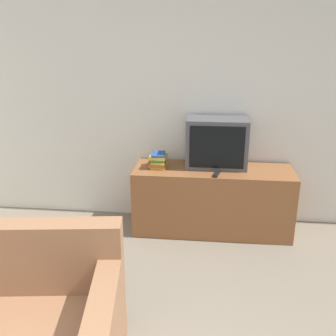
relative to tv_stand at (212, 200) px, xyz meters
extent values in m
cube|color=silver|center=(-0.56, 0.31, 0.97)|extent=(9.00, 0.06, 2.60)
cube|color=brown|center=(0.00, 0.00, 0.00)|extent=(1.56, 0.51, 0.66)
cube|color=#4C4C51|center=(0.02, 0.09, 0.57)|extent=(0.60, 0.33, 0.49)
cube|color=black|center=(0.02, -0.07, 0.57)|extent=(0.52, 0.01, 0.41)
cube|color=gold|center=(-0.54, 0.01, 0.34)|extent=(0.15, 0.19, 0.02)
cube|color=#995623|center=(-0.55, -0.01, 0.37)|extent=(0.16, 0.18, 0.03)
cube|color=gold|center=(-0.54, 0.00, 0.39)|extent=(0.14, 0.19, 0.02)
cube|color=#2D753D|center=(-0.55, 0.01, 0.41)|extent=(0.13, 0.21, 0.03)
cube|color=gold|center=(-0.54, -0.01, 0.44)|extent=(0.17, 0.18, 0.03)
cube|color=#23478E|center=(-0.54, -0.01, 0.47)|extent=(0.14, 0.19, 0.02)
cube|color=black|center=(0.03, -0.17, 0.34)|extent=(0.07, 0.15, 0.02)
camera|label=1|loc=(-0.06, -3.65, 1.64)|focal=42.00mm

